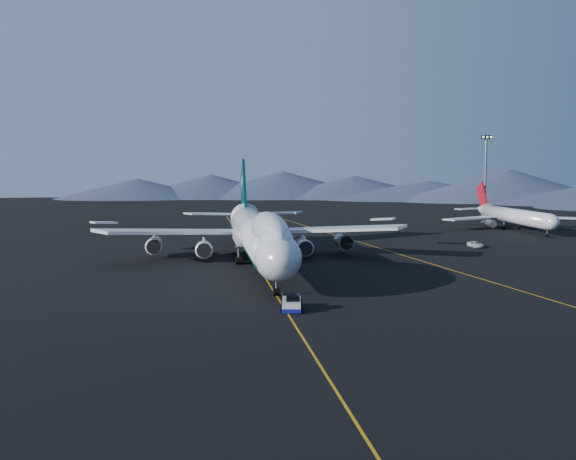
{
  "coord_description": "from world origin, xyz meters",
  "views": [
    {
      "loc": [
        -11.12,
        -113.5,
        18.3
      ],
      "look_at": [
        6.07,
        3.79,
        6.0
      ],
      "focal_mm": 40.0,
      "sensor_mm": 36.0,
      "label": 1
    }
  ],
  "objects": [
    {
      "name": "taxiway_line_main",
      "position": [
        0.0,
        0.0,
        0.01
      ],
      "size": [
        0.25,
        220.0,
        0.01
      ],
      "primitive_type": "cube",
      "color": "#C88D0B",
      "rests_on": "ground"
    },
    {
      "name": "second_jet",
      "position": [
        76.16,
        52.71,
        3.87
      ],
      "size": [
        39.8,
        44.97,
        12.8
      ],
      "rotation": [
        0.0,
        0.0,
        0.02
      ],
      "color": "silver",
      "rests_on": "ground"
    },
    {
      "name": "pushback_tug",
      "position": [
        0.76,
        -35.44,
        0.65
      ],
      "size": [
        3.32,
        5.08,
        2.07
      ],
      "rotation": [
        0.0,
        0.0,
        -0.16
      ],
      "color": "silver",
      "rests_on": "ground"
    },
    {
      "name": "boeing_747",
      "position": [
        0.0,
        0.03,
        5.81
      ],
      "size": [
        59.62,
        72.43,
        19.37
      ],
      "color": "silver",
      "rests_on": "ground"
    },
    {
      "name": "ground",
      "position": [
        0.0,
        0.0,
        0.0
      ],
      "size": [
        500.0,
        500.0,
        0.0
      ],
      "primitive_type": "plane",
      "color": "black",
      "rests_on": "ground"
    },
    {
      "name": "service_van",
      "position": [
        49.76,
        18.42,
        0.65
      ],
      "size": [
        2.17,
        4.71,
        1.31
      ],
      "primitive_type": "imported",
      "rotation": [
        0.0,
        0.0,
        0.0
      ],
      "color": "silver",
      "rests_on": "ground"
    },
    {
      "name": "taxiway_line_side",
      "position": [
        30.0,
        10.0,
        0.01
      ],
      "size": [
        28.08,
        198.09,
        0.01
      ],
      "primitive_type": "cube",
      "rotation": [
        0.0,
        0.0,
        0.14
      ],
      "color": "#C88D0B",
      "rests_on": "ground"
    },
    {
      "name": "floodlight_mast",
      "position": [
        77.96,
        73.96,
        13.68
      ],
      "size": [
        3.34,
        2.5,
        27.0
      ],
      "rotation": [
        0.0,
        0.0,
        -0.39
      ],
      "color": "black",
      "rests_on": "ground"
    }
  ]
}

